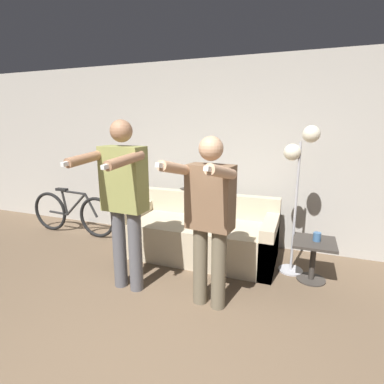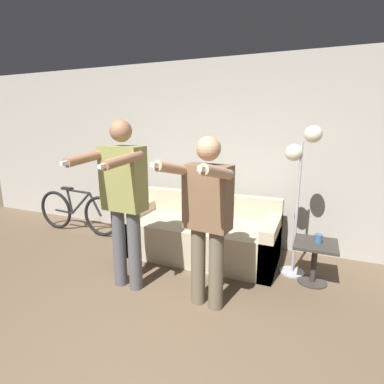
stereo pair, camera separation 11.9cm
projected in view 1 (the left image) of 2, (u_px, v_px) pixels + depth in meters
name	position (u px, v px, depth m)	size (l,w,h in m)	color
wall_back	(233.00, 155.00, 4.24)	(10.00, 0.05, 2.60)	#B7B2A8
couch	(199.00, 235.00, 3.98)	(1.99, 0.88, 0.79)	beige
person_left	(123.00, 195.00, 3.00)	(0.54, 0.69, 1.77)	#56565B
person_right	(209.00, 212.00, 2.71)	(0.54, 0.70, 1.63)	#6B604C
cat	(199.00, 187.00, 4.20)	(0.48, 0.12, 0.17)	#3D3833
floor_lamp	(300.00, 163.00, 3.30)	(0.37, 0.28, 1.71)	#B2B2B7
side_table	(313.00, 252.00, 3.31)	(0.45, 0.45, 0.47)	#38332D
cup	(317.00, 237.00, 3.28)	(0.08, 0.08, 0.10)	#3D6693
bicycle	(73.00, 213.00, 4.75)	(1.57, 0.07, 0.73)	black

